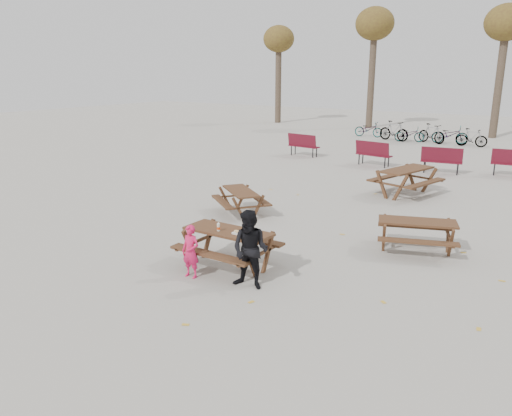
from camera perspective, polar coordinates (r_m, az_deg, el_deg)
The scene contains 14 objects.
ground at distance 10.19m, azimuth -3.14°, elevation -6.69°, with size 80.00×80.00×0.00m, color gray.
main_picnic_table at distance 9.98m, azimuth -3.19°, elevation -3.57°, with size 1.80×1.45×0.78m.
food_tray at distance 9.67m, azimuth -2.18°, elevation -2.91°, with size 0.18×0.11×0.04m, color silver.
bread_roll at distance 9.65m, azimuth -2.19°, elevation -2.67°, with size 0.14×0.06×0.05m, color tan.
soda_bottle at distance 9.87m, azimuth -4.31°, elevation -2.23°, with size 0.07×0.07×0.17m.
child at distance 9.58m, azimuth -7.48°, elevation -4.96°, with size 0.38×0.25×1.03m, color #DA1B54.
adult at distance 8.98m, azimuth -0.65°, elevation -4.81°, with size 0.71×0.55×1.46m, color black.
picnic_table_east at distance 11.41m, azimuth 17.84°, elevation -3.09°, with size 1.64×1.32×0.70m, color #362113, non-canonical shape.
picnic_table_north at distance 13.69m, azimuth -1.74°, elevation 0.66°, with size 1.57×1.26×0.67m, color #362113, non-canonical shape.
picnic_table_far at distance 16.46m, azimuth 16.76°, elevation 2.87°, with size 1.99×1.60×0.86m, color #362113, non-canonical shape.
park_bench_row at distance 21.23m, azimuth 16.34°, elevation 5.87°, with size 10.24×1.63×1.03m.
bicycle_row at distance 29.15m, azimuth 18.06°, elevation 8.15°, with size 7.54×1.65×1.10m.
tree_row at distance 33.12m, azimuth 26.67°, elevation 18.03°, with size 32.17×3.52×8.26m.
fallen_leaves at distance 11.93m, azimuth 6.01°, elevation -3.37°, with size 11.00×11.00×0.01m, color gold, non-canonical shape.
Camera 1 is at (5.68, -7.53, 3.85)m, focal length 35.00 mm.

